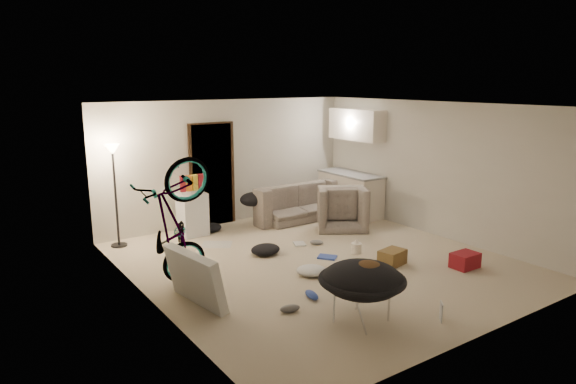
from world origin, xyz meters
TOP-DOWN VIEW (x-y plane):
  - floor at (0.00, 0.00)m, footprint 5.50×6.00m
  - ceiling at (0.00, 0.00)m, footprint 5.50×6.00m
  - wall_back at (0.00, 3.01)m, footprint 5.50×0.02m
  - wall_front at (0.00, -3.01)m, footprint 5.50×0.02m
  - wall_left at (-2.76, 0.00)m, footprint 0.02×6.00m
  - wall_right at (2.76, 0.00)m, footprint 0.02×6.00m
  - doorway at (-0.40, 2.97)m, footprint 0.85×0.10m
  - door_trim at (-0.40, 2.94)m, footprint 0.97×0.04m
  - floor_lamp at (-2.40, 2.65)m, footprint 0.28×0.28m
  - kitchen_counter at (2.43, 2.00)m, footprint 0.60×1.50m
  - counter_top at (2.43, 2.00)m, footprint 0.64×1.54m
  - kitchen_uppers at (2.56, 2.00)m, footprint 0.38×1.40m
  - sofa at (1.19, 2.45)m, footprint 1.99×0.82m
  - armchair at (1.65, 1.43)m, footprint 1.26×1.22m
  - bicycle at (-2.30, 0.31)m, footprint 1.91×0.84m
  - book_asset at (-0.10, -2.55)m, footprint 0.29×0.29m
  - mini_fridge at (-1.03, 2.55)m, footprint 0.49×0.49m
  - snack_box_0 at (-1.20, 2.55)m, footprint 0.11×0.09m
  - snack_box_1 at (-1.08, 2.55)m, footprint 0.12×0.10m
  - snack_box_2 at (-0.96, 2.55)m, footprint 0.11×0.09m
  - snack_box_3 at (-0.84, 2.55)m, footprint 0.10×0.08m
  - saucer_chair at (-0.86, -1.95)m, footprint 1.05×1.05m
  - hoodie at (-0.81, -1.98)m, footprint 0.61×0.58m
  - sofa_drape at (0.24, 2.45)m, footprint 0.60×0.51m
  - tv_box at (-2.30, -0.36)m, footprint 0.44×1.12m
  - drink_case_a at (0.90, -0.75)m, footprint 0.47×0.37m
  - drink_case_b at (1.74, -1.50)m, footprint 0.41×0.31m
  - juicer at (0.80, -0.02)m, footprint 0.18×0.18m
  - newspaper at (-0.94, 1.74)m, footprint 0.66×0.63m
  - book_blue at (0.24, 0.07)m, footprint 0.35×0.37m
  - book_white at (0.28, 0.91)m, footprint 0.28×0.31m
  - shoe_1 at (0.52, 0.72)m, footprint 0.24×0.24m
  - shoe_2 at (-0.94, -1.08)m, footprint 0.14×0.29m
  - shoe_3 at (-1.42, -1.25)m, footprint 0.28×0.18m
  - clothes_lump_a at (-0.50, 0.81)m, footprint 0.58×0.52m
  - clothes_lump_b at (-0.67, 2.55)m, footprint 0.64×0.62m
  - clothes_lump_c at (-0.43, -0.39)m, footprint 0.61×0.59m

SIDE VIEW (x-z plane):
  - floor at x=0.00m, z-range -0.02..0.00m
  - newspaper at x=-0.94m, z-range 0.00..0.01m
  - book_asset at x=-0.10m, z-range 0.00..0.02m
  - book_white at x=0.28m, z-range 0.00..0.02m
  - book_blue at x=0.24m, z-range 0.00..0.03m
  - shoe_1 at x=0.52m, z-range 0.00..0.09m
  - shoe_3 at x=-1.42m, z-range 0.00..0.10m
  - shoe_2 at x=-0.94m, z-range 0.00..0.10m
  - clothes_lump_c at x=-0.43m, z-range 0.00..0.14m
  - clothes_lump_b at x=-0.67m, z-range 0.00..0.15m
  - clothes_lump_a at x=-0.50m, z-range 0.00..0.17m
  - juicer at x=0.80m, z-range -0.02..0.23m
  - drink_case_a at x=0.90m, z-range 0.00..0.24m
  - drink_case_b at x=1.74m, z-range 0.00..0.24m
  - sofa at x=1.19m, z-range 0.00..0.58m
  - armchair at x=1.65m, z-range 0.00..0.63m
  - tv_box at x=-2.30m, z-range -0.01..0.73m
  - mini_fridge at x=-1.03m, z-range 0.00..0.81m
  - kitchen_counter at x=2.43m, z-range 0.00..0.88m
  - saucer_chair at x=-0.86m, z-range 0.07..0.82m
  - bicycle at x=-2.30m, z-range -0.05..1.05m
  - sofa_drape at x=0.24m, z-range 0.40..0.68m
  - hoodie at x=-0.81m, z-range 0.54..0.76m
  - counter_top at x=2.43m, z-range 0.88..0.92m
  - snack_box_0 at x=-1.20m, z-range 0.85..1.15m
  - snack_box_1 at x=-1.08m, z-range 0.85..1.15m
  - snack_box_2 at x=-0.96m, z-range 0.85..1.15m
  - snack_box_3 at x=-0.84m, z-range 0.85..1.15m
  - doorway at x=-0.40m, z-range 0.00..2.04m
  - door_trim at x=-0.40m, z-range -0.03..2.07m
  - wall_back at x=0.00m, z-range 0.00..2.50m
  - wall_front at x=0.00m, z-range 0.00..2.50m
  - wall_left at x=-2.76m, z-range 0.00..2.50m
  - wall_right at x=2.76m, z-range 0.00..2.50m
  - floor_lamp at x=-2.40m, z-range 0.40..2.21m
  - kitchen_uppers at x=2.56m, z-range 1.62..2.27m
  - ceiling at x=0.00m, z-range 2.50..2.52m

